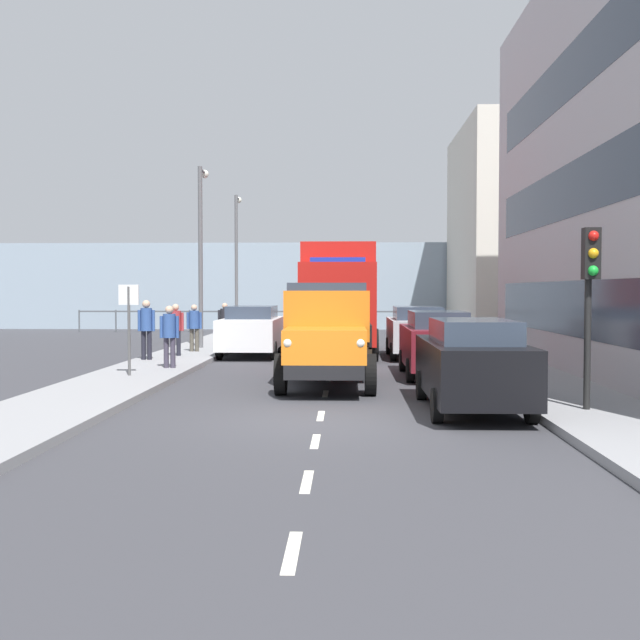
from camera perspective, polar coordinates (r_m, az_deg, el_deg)
The scene contains 22 objects.
ground_plane at distance 21.97m, azimuth 0.79°, elevation -3.69°, with size 80.00×80.00×0.00m, color #38383D.
sidewalk_left at distance 22.40m, azimuth 13.54°, elevation -3.45°, with size 2.37×39.64×0.15m, color gray.
sidewalk_right at distance 22.61m, azimuth -11.84°, elevation -3.38°, with size 2.37×39.64×0.15m, color gray.
road_centreline_markings at distance 20.16m, azimuth 0.67°, elevation -4.21°, with size 0.12×34.13×0.01m.
building_far_block at distance 40.15m, azimuth 14.76°, elevation 6.30°, with size 6.28×10.03×10.35m.
sea_horizon at distance 44.67m, azimuth 1.42°, elevation 2.52°, with size 80.00×0.80×5.00m, color #8C9EAD.
seawall_railing at distance 41.09m, azimuth 1.37°, elevation 0.34°, with size 28.08×0.08×1.20m.
truck_vintage_orange at distance 17.85m, azimuth 0.53°, elevation -1.26°, with size 2.17×5.64×2.43m.
lorry_cargo_red at distance 27.33m, azimuth 1.39°, elevation 1.83°, with size 2.58×8.20×3.87m.
car_black_kerbside_near at distance 14.72m, azimuth 11.14°, elevation -3.15°, with size 1.78×4.51×1.72m.
car_maroon_kerbside_1 at distance 20.32m, azimuth 8.61°, elevation -1.67°, with size 1.75×4.17×1.72m.
car_silver_kerbside_2 at distance 25.94m, azimuth 7.18°, elevation -0.82°, with size 1.92×4.22×1.72m.
car_white_oppositeside_0 at distance 26.51m, azimuth -5.07°, elevation -0.74°, with size 1.96×4.43×1.72m.
pedestrian_in_dark_coat at distance 21.32m, azimuth -11.07°, elevation -0.83°, with size 0.53×0.34×1.69m.
pedestrian_couple_b at distance 23.96m, azimuth -12.71°, elevation -0.32°, with size 0.53×0.34×1.81m.
pedestrian_by_lamp at distance 25.20m, azimuth -10.62°, elevation -0.39°, with size 0.53×0.34×1.67m.
pedestrian_with_bag at distance 26.92m, azimuth -9.28°, elevation -0.29°, with size 0.53×0.34×1.62m.
pedestrian_near_railing at distance 29.63m, azimuth -7.05°, elevation -0.04°, with size 0.53×0.34×1.62m.
traffic_light_near at distance 14.30m, azimuth 19.34°, elevation 2.94°, with size 0.28×0.41×3.20m.
lamp_post_promenade at distance 28.85m, azimuth -8.77°, elevation 5.83°, with size 0.32×1.14×6.64m.
lamp_post_far at distance 39.22m, azimuth -6.17°, elevation 5.07°, with size 0.32×1.14×6.89m.
street_sign at distance 19.60m, azimuth -13.95°, elevation 0.46°, with size 0.50×0.07×2.25m.
Camera 1 is at (-0.47, 13.31, 2.26)m, focal length 43.30 mm.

